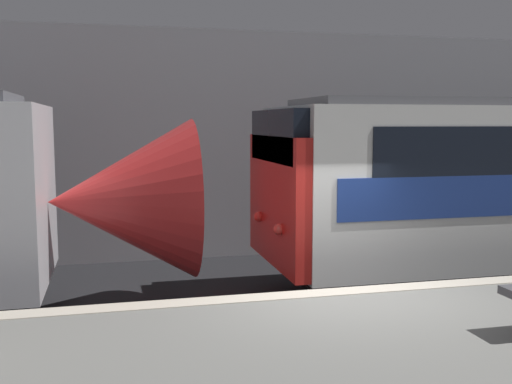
% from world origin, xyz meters
% --- Properties ---
extents(ground_plane, '(120.00, 120.00, 0.00)m').
position_xyz_m(ground_plane, '(0.00, 0.00, 0.00)').
color(ground_plane, black).
extents(station_rear_barrier, '(50.00, 0.15, 5.13)m').
position_xyz_m(station_rear_barrier, '(0.00, 6.72, 2.57)').
color(station_rear_barrier, '#939399').
rests_on(station_rear_barrier, ground).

